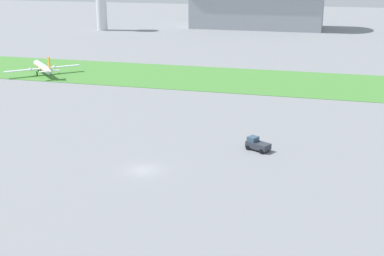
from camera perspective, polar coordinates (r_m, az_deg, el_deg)
ground_plane at (r=70.77m, az=-5.41°, el=-4.67°), size 600.00×600.00×0.00m
grass_taxiway_strip at (r=126.34m, az=4.14°, el=5.42°), size 360.00×28.00×0.08m
airplane_taxiing_turboprop at (r=135.90m, az=-16.22°, el=6.51°), size 14.30×14.14×5.67m
pushback_tug_midfield at (r=78.17m, az=7.25°, el=-1.81°), size 4.02×3.33×1.95m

